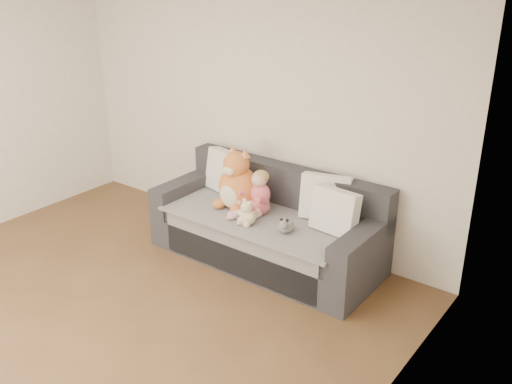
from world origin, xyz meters
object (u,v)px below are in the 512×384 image
Objects in this scene: plush_cat at (238,184)px; teddy_bear at (247,214)px; sofa at (268,229)px; sippy_cup at (247,211)px; toddler at (257,196)px.

teddy_bear is (0.31, -0.26, -0.13)m from plush_cat.
sippy_cup is (-0.09, -0.20, 0.23)m from sofa.
plush_cat is 0.43m from teddy_bear.
toddler is at bearing -4.98° from plush_cat.
toddler is 0.17m from sippy_cup.
plush_cat reaches higher than sofa.
sofa is 4.95× the size of toddler.
plush_cat is (-0.26, 0.03, 0.05)m from toddler.
sofa is at bearing 63.49° from toddler.
plush_cat is 0.32m from sippy_cup.
toddler is at bearing -127.73° from sofa.
plush_cat is at bearing -175.37° from toddler.
sofa is at bearing 99.39° from teddy_bear.
sofa is 0.36m from toddler.
teddy_bear is 0.15m from sippy_cup.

